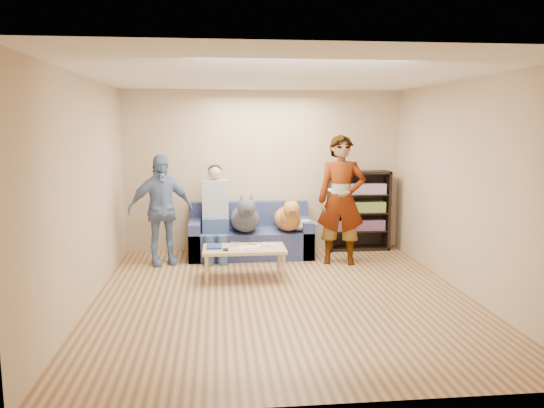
{
  "coord_description": "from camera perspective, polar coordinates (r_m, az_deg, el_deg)",
  "views": [
    {
      "loc": [
        -0.76,
        -6.09,
        2.04
      ],
      "look_at": [
        0.0,
        1.2,
        0.95
      ],
      "focal_mm": 35.0,
      "sensor_mm": 36.0,
      "label": 1
    }
  ],
  "objects": [
    {
      "name": "wall_front",
      "position": [
        3.74,
        5.91,
        -3.01
      ],
      "size": [
        4.5,
        0.0,
        4.5
      ],
      "primitive_type": "plane",
      "rotation": [
        -1.57,
        0.0,
        0.0
      ],
      "color": "tan",
      "rests_on": "ground"
    },
    {
      "name": "pen_black",
      "position": [
        7.3,
        -2.14,
        -4.33
      ],
      "size": [
        0.13,
        0.08,
        0.01
      ],
      "primitive_type": "cylinder",
      "rotation": [
        0.0,
        1.57,
        -0.52
      ],
      "color": "black",
      "rests_on": "coffee_table"
    },
    {
      "name": "person_standing_right",
      "position": [
        7.85,
        7.45,
        0.42
      ],
      "size": [
        0.77,
        0.59,
        1.9
      ],
      "primitive_type": "imported",
      "rotation": [
        0.0,
        0.0,
        -0.2
      ],
      "color": "gray",
      "rests_on": "ground"
    },
    {
      "name": "headphone_cup_a",
      "position": [
        7.11,
        -1.38,
        -4.62
      ],
      "size": [
        0.07,
        0.07,
        0.02
      ],
      "primitive_type": "cylinder",
      "color": "white",
      "rests_on": "coffee_table"
    },
    {
      "name": "wall_back",
      "position": [
        8.65,
        -0.9,
        3.56
      ],
      "size": [
        4.5,
        0.0,
        4.5
      ],
      "primitive_type": "plane",
      "rotation": [
        1.57,
        0.0,
        0.0
      ],
      "color": "tan",
      "rests_on": "ground"
    },
    {
      "name": "controller_a",
      "position": [
        7.24,
        -0.83,
        -4.36
      ],
      "size": [
        0.04,
        0.13,
        0.03
      ],
      "primitive_type": "cube",
      "color": "white",
      "rests_on": "coffee_table"
    },
    {
      "name": "papers",
      "position": [
        7.03,
        -2.56,
        -4.82
      ],
      "size": [
        0.26,
        0.2,
        0.02
      ],
      "primitive_type": "cube",
      "color": "white",
      "rests_on": "coffee_table"
    },
    {
      "name": "pen_orange",
      "position": [
        6.97,
        -3.1,
        -4.97
      ],
      "size": [
        0.13,
        0.06,
        0.01
      ],
      "primitive_type": "cylinder",
      "rotation": [
        0.0,
        1.57,
        0.35
      ],
      "color": "orange",
      "rests_on": "coffee_table"
    },
    {
      "name": "camera_silver",
      "position": [
        7.23,
        -4.01,
        -4.31
      ],
      "size": [
        0.11,
        0.06,
        0.05
      ],
      "primitive_type": "cube",
      "color": "#AAAAAE",
      "rests_on": "coffee_table"
    },
    {
      "name": "wall_left",
      "position": [
        6.31,
        -19.56,
        1.23
      ],
      "size": [
        0.0,
        5.0,
        5.0
      ],
      "primitive_type": "plane",
      "rotation": [
        1.57,
        0.0,
        1.57
      ],
      "color": "tan",
      "rests_on": "ground"
    },
    {
      "name": "headphone_cup_b",
      "position": [
        7.19,
        -1.44,
        -4.48
      ],
      "size": [
        0.07,
        0.07,
        0.02
      ],
      "primitive_type": "cylinder",
      "color": "white",
      "rests_on": "coffee_table"
    },
    {
      "name": "dog_gray",
      "position": [
        8.07,
        -2.9,
        -1.43
      ],
      "size": [
        0.45,
        1.27,
        0.65
      ],
      "color": "#50515A",
      "rests_on": "sofa"
    },
    {
      "name": "ceiling",
      "position": [
        6.16,
        1.19,
        13.67
      ],
      "size": [
        5.0,
        5.0,
        0.0
      ],
      "primitive_type": "plane",
      "rotation": [
        3.14,
        0.0,
        0.0
      ],
      "color": "white",
      "rests_on": "ground"
    },
    {
      "name": "wallet",
      "position": [
        7.0,
        -5.01,
        -4.9
      ],
      "size": [
        0.07,
        0.12,
        0.02
      ],
      "primitive_type": "cube",
      "color": "black",
      "rests_on": "coffee_table"
    },
    {
      "name": "bookshelf",
      "position": [
        8.84,
        9.28,
        -0.51
      ],
      "size": [
        1.0,
        0.34,
        1.3
      ],
      "color": "black",
      "rests_on": "ground"
    },
    {
      "name": "sofa",
      "position": [
        8.39,
        -2.34,
        -3.65
      ],
      "size": [
        1.9,
        0.85,
        0.82
      ],
      "color": "#515B93",
      "rests_on": "ground"
    },
    {
      "name": "coffee_table",
      "position": [
        7.13,
        -3.0,
        -5.06
      ],
      "size": [
        1.1,
        0.6,
        0.42
      ],
      "color": "tan",
      "rests_on": "ground"
    },
    {
      "name": "wall_right",
      "position": [
        6.83,
        20.24,
        1.72
      ],
      "size": [
        0.0,
        5.0,
        5.0
      ],
      "primitive_type": "plane",
      "rotation": [
        1.57,
        0.0,
        -1.57
      ],
      "color": "tan",
      "rests_on": "ground"
    },
    {
      "name": "person_standing_left",
      "position": [
        7.93,
        -11.89,
        -0.6
      ],
      "size": [
        1.03,
        0.69,
        1.63
      ],
      "primitive_type": "imported",
      "rotation": [
        0.0,
        0.0,
        0.33
      ],
      "color": "#6985A8",
      "rests_on": "ground"
    },
    {
      "name": "person_seated",
      "position": [
        8.16,
        -6.1,
        -0.52
      ],
      "size": [
        0.4,
        0.73,
        1.47
      ],
      "color": "#3A507F",
      "rests_on": "sofa"
    },
    {
      "name": "controller_b",
      "position": [
        7.17,
        -0.13,
        -4.48
      ],
      "size": [
        0.09,
        0.06,
        0.03
      ],
      "primitive_type": "cube",
      "color": "white",
      "rests_on": "coffee_table"
    },
    {
      "name": "ground",
      "position": [
        6.47,
        1.12,
        -9.93
      ],
      "size": [
        5.0,
        5.0,
        0.0
      ],
      "primitive_type": "plane",
      "color": "brown",
      "rests_on": "ground"
    },
    {
      "name": "notebook_blue",
      "position": [
        7.16,
        -6.24,
        -4.57
      ],
      "size": [
        0.2,
        0.26,
        0.03
      ],
      "primitive_type": "cube",
      "color": "navy",
      "rests_on": "coffee_table"
    },
    {
      "name": "dog_tan",
      "position": [
        8.16,
        1.75,
        -1.45
      ],
      "size": [
        0.41,
        1.16,
        0.59
      ],
      "color": "#C9693D",
      "rests_on": "sofa"
    },
    {
      "name": "blanket",
      "position": [
        8.22,
        3.3,
        -2.26
      ],
      "size": [
        0.48,
        0.4,
        0.16
      ],
      "primitive_type": "ellipsoid",
      "color": "#AFAFB4",
      "rests_on": "sofa"
    },
    {
      "name": "held_controller",
      "position": [
        7.59,
        6.36,
        1.51
      ],
      "size": [
        0.06,
        0.13,
        0.03
      ],
      "primitive_type": "cube",
      "rotation": [
        0.0,
        0.0,
        0.15
      ],
      "color": "white",
      "rests_on": "person_standing_right"
    },
    {
      "name": "magazine",
      "position": [
        7.04,
        -2.32,
        -4.67
      ],
      "size": [
        0.22,
        0.17,
        0.01
      ],
      "primitive_type": "cube",
      "color": "beige",
      "rests_on": "coffee_table"
    }
  ]
}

